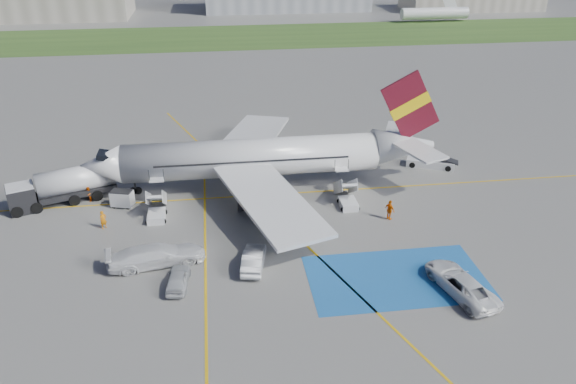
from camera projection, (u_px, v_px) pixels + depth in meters
name	position (u px, v px, depth m)	size (l,w,h in m)	color
ground	(266.00, 260.00, 46.80)	(400.00, 400.00, 0.00)	#60605E
grass_strip	(225.00, 37.00, 131.06)	(400.00, 30.00, 0.01)	#2D4C1E
taxiway_line_main	(254.00, 196.00, 57.44)	(120.00, 0.20, 0.01)	gold
taxiway_line_cross	(206.00, 348.00, 37.31)	(0.20, 60.00, 0.01)	gold
taxiway_line_diag	(254.00, 196.00, 57.44)	(0.20, 60.00, 0.01)	gold
staging_box	(396.00, 278.00, 44.47)	(14.00, 8.00, 0.01)	#1B5AA3
airliner	(266.00, 157.00, 57.89)	(36.81, 32.95, 11.92)	silver
airstairs_fwd	(157.00, 211.00, 53.08)	(1.90, 5.20, 3.60)	silver
airstairs_aft	(347.00, 199.00, 55.34)	(1.90, 5.20, 3.60)	silver
fuel_tanker	(63.00, 189.00, 55.60)	(10.34, 5.98, 3.44)	black
gpu_cart	(122.00, 199.00, 55.01)	(2.33, 1.82, 1.72)	silver
belt_loader	(431.00, 163.00, 63.82)	(5.82, 3.73, 1.69)	silver
car_silver_a	(178.00, 279.00, 43.21)	(1.60, 3.99, 1.36)	#B0B2B7
car_silver_b	(254.00, 259.00, 45.54)	(1.64, 4.69, 1.55)	#A8AAAF
van_white_a	(461.00, 281.00, 42.41)	(2.50, 5.42, 2.03)	silver
van_white_b	(156.00, 252.00, 45.70)	(2.40, 5.91, 2.32)	silver
crew_fwd	(103.00, 220.00, 51.12)	(0.64, 0.42, 1.75)	orange
crew_nose	(88.00, 194.00, 55.96)	(0.79, 0.61, 1.62)	orange
crew_aft	(390.00, 210.00, 52.58)	(1.16, 0.48, 1.98)	orange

